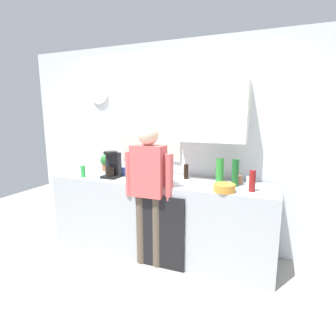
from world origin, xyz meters
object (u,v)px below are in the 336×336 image
object	(u,v)px
bottle_red_vinegar	(252,181)
dish_soap	(83,171)
cup_blue_mug	(124,171)
bottle_clear_soda	(220,170)
mixing_bowl	(224,188)
coffee_maker	(112,166)
person_at_sink	(149,184)
potted_plant	(106,162)
cup_white_mug	(250,181)
bottle_dark_sauce	(186,172)
bottle_olive_oil	(110,164)
cup_terracotta_mug	(239,180)
bottle_green_wine	(235,173)

from	to	relation	value
bottle_red_vinegar	dish_soap	distance (m)	2.03
bottle_red_vinegar	cup_blue_mug	xyz separation A→B (m)	(-1.61, 0.19, -0.06)
bottle_clear_soda	mixing_bowl	size ratio (longest dim) A/B	1.27
cup_blue_mug	mixing_bowl	distance (m)	1.39
coffee_maker	mixing_bowl	size ratio (longest dim) A/B	1.50
coffee_maker	person_at_sink	distance (m)	0.66
potted_plant	person_at_sink	size ratio (longest dim) A/B	0.14
mixing_bowl	potted_plant	world-z (taller)	potted_plant
cup_blue_mug	potted_plant	bearing A→B (deg)	159.15
cup_white_mug	dish_soap	bearing A→B (deg)	-170.14
bottle_clear_soda	cup_blue_mug	world-z (taller)	bottle_clear_soda
bottle_dark_sauce	dish_soap	world-z (taller)	same
bottle_clear_soda	person_at_sink	bearing A→B (deg)	-146.25
bottle_dark_sauce	bottle_olive_oil	bearing A→B (deg)	-177.98
bottle_olive_oil	dish_soap	size ratio (longest dim) A/B	1.39
bottle_red_vinegar	bottle_dark_sauce	bearing A→B (deg)	160.27
bottle_clear_soda	cup_blue_mug	distance (m)	1.23
cup_white_mug	mixing_bowl	distance (m)	0.42
bottle_olive_oil	cup_terracotta_mug	world-z (taller)	bottle_olive_oil
bottle_green_wine	person_at_sink	distance (m)	0.95
bottle_green_wine	cup_blue_mug	size ratio (longest dim) A/B	3.00
bottle_dark_sauce	dish_soap	xyz separation A→B (m)	(-1.23, -0.39, -0.01)
potted_plant	bottle_red_vinegar	bearing A→B (deg)	-9.57
cup_white_mug	bottle_red_vinegar	bearing A→B (deg)	-80.17
bottle_olive_oil	cup_terracotta_mug	distance (m)	1.70
mixing_bowl	bottle_red_vinegar	bearing A→B (deg)	23.91
potted_plant	bottle_olive_oil	bearing A→B (deg)	-34.71
bottle_dark_sauce	potted_plant	bearing A→B (deg)	177.61
coffee_maker	mixing_bowl	bearing A→B (deg)	-5.88
bottle_dark_sauce	bottle_red_vinegar	distance (m)	0.85
bottle_red_vinegar	potted_plant	bearing A→B (deg)	170.43
cup_white_mug	bottle_olive_oil	bearing A→B (deg)	179.71
bottle_dark_sauce	bottle_red_vinegar	world-z (taller)	bottle_red_vinegar
coffee_maker	cup_terracotta_mug	size ratio (longest dim) A/B	3.59
cup_blue_mug	bottle_olive_oil	bearing A→B (deg)	167.34
bottle_green_wine	bottle_red_vinegar	size ratio (longest dim) A/B	1.36
cup_terracotta_mug	potted_plant	xyz separation A→B (m)	(-1.82, 0.06, 0.09)
bottle_olive_oil	dish_soap	bearing A→B (deg)	-114.72
bottle_olive_oil	cup_terracotta_mug	bearing A→B (deg)	1.04
coffee_maker	dish_soap	world-z (taller)	coffee_maker
bottle_green_wine	bottle_dark_sauce	distance (m)	0.62
bottle_olive_oil	mixing_bowl	xyz separation A→B (m)	(1.60, -0.36, -0.08)
cup_blue_mug	dish_soap	xyz separation A→B (m)	(-0.41, -0.30, 0.03)
cup_terracotta_mug	coffee_maker	bearing A→B (deg)	-170.74
coffee_maker	bottle_green_wine	world-z (taller)	coffee_maker
coffee_maker	bottle_clear_soda	bearing A→B (deg)	10.34
bottle_red_vinegar	person_at_sink	distance (m)	1.09
coffee_maker	potted_plant	xyz separation A→B (m)	(-0.31, 0.30, -0.01)
bottle_clear_soda	cup_blue_mug	size ratio (longest dim) A/B	2.80
bottle_olive_oil	potted_plant	distance (m)	0.15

